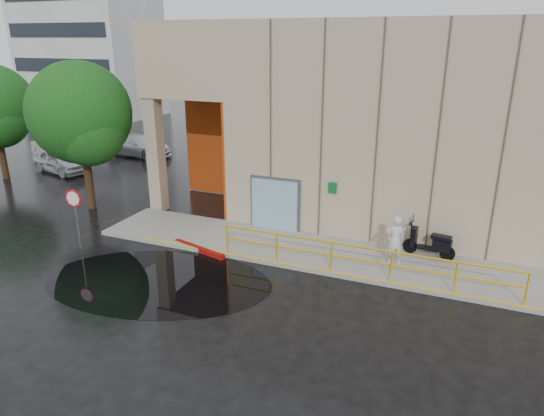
# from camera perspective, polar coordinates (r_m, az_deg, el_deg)

# --- Properties ---
(ground) EXTENTS (120.00, 120.00, 0.00)m
(ground) POSITION_cam_1_polar(r_m,az_deg,el_deg) (14.80, -9.21, -10.68)
(ground) COLOR black
(ground) RESTS_ON ground
(sidewalk) EXTENTS (20.00, 3.00, 0.15)m
(sidewalk) POSITION_cam_1_polar(r_m,az_deg,el_deg) (17.19, 10.39, -5.99)
(sidewalk) COLOR gray
(sidewalk) RESTS_ON ground
(building) EXTENTS (20.00, 10.17, 8.00)m
(building) POSITION_cam_1_polar(r_m,az_deg,el_deg) (22.08, 17.60, 10.31)
(building) COLOR tan
(building) RESTS_ON ground
(guardrail) EXTENTS (9.56, 0.06, 1.03)m
(guardrail) POSITION_cam_1_polar(r_m,az_deg,el_deg) (15.69, 10.34, -6.12)
(guardrail) COLOR gold
(guardrail) RESTS_ON sidewalk
(distant_building) EXTENTS (12.00, 8.08, 15.00)m
(distant_building) POSITION_cam_1_polar(r_m,az_deg,el_deg) (52.20, -20.78, 18.39)
(distant_building) COLOR #B6B5B1
(distant_building) RESTS_ON ground
(person) EXTENTS (0.75, 0.66, 1.73)m
(person) POSITION_cam_1_polar(r_m,az_deg,el_deg) (16.59, 14.27, -3.71)
(person) COLOR silver
(person) RESTS_ON sidewalk
(scooter) EXTENTS (1.83, 0.82, 1.38)m
(scooter) POSITION_cam_1_polar(r_m,az_deg,el_deg) (17.52, 18.17, -3.08)
(scooter) COLOR black
(scooter) RESTS_ON sidewalk
(stop_sign) EXTENTS (0.69, 0.11, 2.30)m
(stop_sign) POSITION_cam_1_polar(r_m,az_deg,el_deg) (18.73, -22.22, 0.32)
(stop_sign) COLOR #5A5A5F
(stop_sign) RESTS_ON ground
(red_curb) EXTENTS (2.36, 0.80, 0.18)m
(red_curb) POSITION_cam_1_polar(r_m,az_deg,el_deg) (17.88, -8.59, -4.81)
(red_curb) COLOR maroon
(red_curb) RESTS_ON ground
(puddle) EXTENTS (8.17, 5.99, 0.01)m
(puddle) POSITION_cam_1_polar(r_m,az_deg,el_deg) (16.09, -13.29, -8.35)
(puddle) COLOR black
(puddle) RESTS_ON ground
(car_a) EXTENTS (4.21, 2.53, 1.34)m
(car_a) POSITION_cam_1_polar(r_m,az_deg,el_deg) (30.46, -23.63, 5.09)
(car_a) COLOR silver
(car_a) RESTS_ON ground
(car_b) EXTENTS (4.48, 2.86, 1.40)m
(car_b) POSITION_cam_1_polar(r_m,az_deg,el_deg) (33.68, -24.00, 6.32)
(car_b) COLOR white
(car_b) RESTS_ON ground
(car_c) EXTENTS (4.87, 2.31, 1.37)m
(car_c) POSITION_cam_1_polar(r_m,az_deg,el_deg) (33.19, -15.54, 7.10)
(car_c) COLOR silver
(car_c) RESTS_ON ground
(tree_near) EXTENTS (4.38, 4.38, 6.51)m
(tree_near) POSITION_cam_1_polar(r_m,az_deg,el_deg) (22.56, -21.44, 9.90)
(tree_near) COLOR black
(tree_near) RESTS_ON ground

